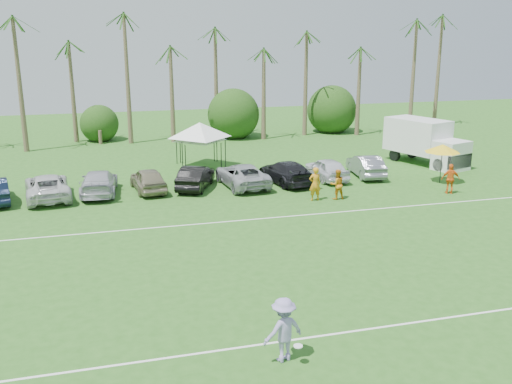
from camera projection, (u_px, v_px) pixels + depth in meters
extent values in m
plane|color=#295D1B|center=(334.00, 373.00, 16.02)|extent=(120.00, 120.00, 0.00)
cube|color=white|center=(309.00, 338.00, 17.88)|extent=(80.00, 0.10, 0.01)
cube|color=white|center=(227.00, 222.00, 29.04)|extent=(80.00, 0.10, 0.01)
cone|color=brown|center=(21.00, 88.00, 47.00)|extent=(0.44, 0.44, 10.00)
cone|color=brown|center=(71.00, 81.00, 47.88)|extent=(0.44, 0.44, 11.00)
cone|color=brown|center=(121.00, 97.00, 49.29)|extent=(0.44, 0.44, 8.00)
cone|color=brown|center=(167.00, 90.00, 50.18)|extent=(0.44, 0.44, 9.00)
cone|color=brown|center=(212.00, 84.00, 51.06)|extent=(0.44, 0.44, 10.00)
cone|color=brown|center=(255.00, 77.00, 51.95)|extent=(0.44, 0.44, 11.00)
cone|color=brown|center=(306.00, 92.00, 53.61)|extent=(0.44, 0.44, 8.00)
cone|color=brown|center=(355.00, 86.00, 54.75)|extent=(0.44, 0.44, 9.00)
cone|color=brown|center=(402.00, 80.00, 55.89)|extent=(0.44, 0.44, 10.00)
cone|color=brown|center=(439.00, 74.00, 56.78)|extent=(0.44, 0.44, 11.00)
cylinder|color=brown|center=(100.00, 134.00, 50.59)|extent=(0.30, 0.30, 1.40)
sphere|color=#193C11|center=(99.00, 122.00, 50.30)|extent=(4.00, 4.00, 4.00)
cylinder|color=brown|center=(232.00, 129.00, 53.64)|extent=(0.30, 0.30, 1.40)
sphere|color=#193C11|center=(232.00, 117.00, 53.35)|extent=(4.00, 4.00, 4.00)
cylinder|color=brown|center=(330.00, 125.00, 56.18)|extent=(0.30, 0.30, 1.40)
sphere|color=#193C11|center=(331.00, 113.00, 55.89)|extent=(4.00, 4.00, 4.00)
imported|color=orange|center=(315.00, 184.00, 32.55)|extent=(0.72, 0.48, 1.96)
imported|color=orange|center=(337.00, 184.00, 32.85)|extent=(0.86, 0.67, 1.76)
imported|color=orange|center=(451.00, 179.00, 33.98)|extent=(1.15, 0.79, 1.82)
cube|color=white|center=(417.00, 135.00, 42.29)|extent=(3.77, 5.06, 2.45)
cube|color=white|center=(451.00, 155.00, 40.05)|extent=(2.70, 2.40, 2.06)
cube|color=black|center=(460.00, 161.00, 39.54)|extent=(2.23, 1.00, 0.98)
cube|color=#E5590C|center=(428.00, 140.00, 43.08)|extent=(0.52, 1.49, 0.88)
cylinder|color=black|center=(439.00, 165.00, 39.83)|extent=(0.56, 0.93, 0.88)
cylinder|color=black|center=(457.00, 161.00, 40.89)|extent=(0.56, 0.93, 0.88)
cylinder|color=black|center=(395.00, 155.00, 43.12)|extent=(0.56, 0.93, 0.88)
cylinder|color=black|center=(412.00, 152.00, 44.18)|extent=(0.56, 0.93, 0.88)
cylinder|color=black|center=(185.00, 158.00, 39.84)|extent=(0.06, 0.06, 1.84)
cylinder|color=black|center=(221.00, 156.00, 40.49)|extent=(0.06, 0.06, 1.84)
cylinder|color=black|center=(180.00, 151.00, 42.22)|extent=(0.06, 0.06, 1.84)
cylinder|color=black|center=(214.00, 149.00, 42.87)|extent=(0.06, 0.06, 1.84)
pyramid|color=silver|center=(200.00, 128.00, 40.87)|extent=(3.97, 3.97, 0.92)
cylinder|color=black|center=(182.00, 158.00, 39.15)|extent=(0.06, 0.06, 2.15)
cylinder|color=black|center=(225.00, 155.00, 39.92)|extent=(0.06, 0.06, 2.15)
cylinder|color=black|center=(177.00, 149.00, 41.96)|extent=(0.06, 0.06, 2.15)
cylinder|color=black|center=(217.00, 147.00, 42.73)|extent=(0.06, 0.06, 2.15)
pyramid|color=white|center=(200.00, 122.00, 40.37)|extent=(4.64, 4.64, 1.07)
cylinder|color=black|center=(441.00, 166.00, 36.46)|extent=(0.05, 0.05, 2.26)
cone|color=yellow|center=(443.00, 148.00, 36.16)|extent=(2.26, 2.26, 0.51)
imported|color=#988CC6|center=(283.00, 330.00, 16.41)|extent=(1.41, 1.03, 1.95)
cylinder|color=white|center=(298.00, 346.00, 16.27)|extent=(0.27, 0.27, 0.03)
imported|color=silver|center=(47.00, 187.00, 33.00)|extent=(2.99, 5.42, 1.44)
imported|color=#B5B5BF|center=(99.00, 182.00, 33.97)|extent=(2.40, 5.09, 1.44)
imported|color=gray|center=(148.00, 180.00, 34.61)|extent=(2.19, 4.39, 1.44)
imported|color=black|center=(196.00, 177.00, 35.26)|extent=(3.11, 4.60, 1.44)
imported|color=#A2A5A9|center=(242.00, 175.00, 35.73)|extent=(2.83, 5.36, 1.44)
imported|color=black|center=(286.00, 172.00, 36.51)|extent=(2.79, 5.21, 1.44)
imported|color=silver|center=(327.00, 169.00, 37.44)|extent=(1.92, 4.30, 1.44)
imported|color=slate|center=(366.00, 166.00, 38.32)|extent=(2.07, 4.52, 1.44)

